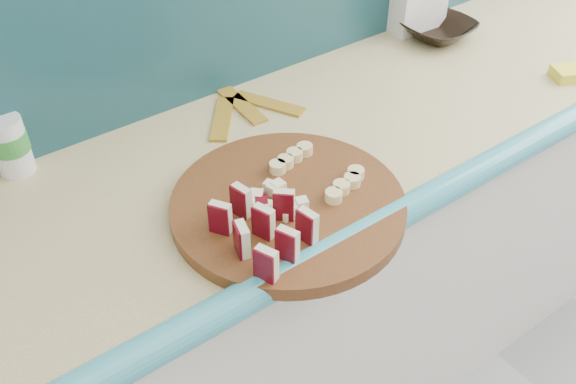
# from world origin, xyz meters

# --- Properties ---
(kitchen_counter) EXTENTS (2.20, 0.63, 0.91)m
(kitchen_counter) POSITION_xyz_m (0.10, 1.50, 0.46)
(kitchen_counter) COLOR white
(kitchen_counter) RESTS_ON ground
(cutting_board) EXTENTS (0.55, 0.55, 0.03)m
(cutting_board) POSITION_xyz_m (-0.34, 1.33, 0.92)
(cutting_board) COLOR #4C2B10
(cutting_board) RESTS_ON kitchen_counter
(apple_wedges) EXTENTS (0.14, 0.19, 0.06)m
(apple_wedges) POSITION_xyz_m (-0.43, 1.27, 0.97)
(apple_wedges) COLOR beige
(apple_wedges) RESTS_ON cutting_board
(apple_chunks) EXTENTS (0.07, 0.07, 0.02)m
(apple_chunks) POSITION_xyz_m (-0.36, 1.32, 0.95)
(apple_chunks) COLOR #F9F3C7
(apple_chunks) RESTS_ON cutting_board
(banana_slices) EXTENTS (0.15, 0.18, 0.02)m
(banana_slices) POSITION_xyz_m (-0.25, 1.36, 0.95)
(banana_slices) COLOR beige
(banana_slices) RESTS_ON cutting_board
(brown_bowl) EXTENTS (0.21, 0.21, 0.05)m
(brown_bowl) POSITION_xyz_m (0.42, 1.67, 0.93)
(brown_bowl) COLOR black
(brown_bowl) RESTS_ON kitchen_counter
(canister) EXTENTS (0.07, 0.07, 0.12)m
(canister) POSITION_xyz_m (-0.70, 1.76, 0.97)
(canister) COLOR silver
(canister) RESTS_ON kitchen_counter
(sponge) EXTENTS (0.11, 0.09, 0.03)m
(sponge) POSITION_xyz_m (0.52, 1.32, 0.92)
(sponge) COLOR yellow
(sponge) RESTS_ON kitchen_counter
(banana_peel) EXTENTS (0.25, 0.21, 0.01)m
(banana_peel) POSITION_xyz_m (-0.21, 1.67, 0.91)
(banana_peel) COLOR gold
(banana_peel) RESTS_ON kitchen_counter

